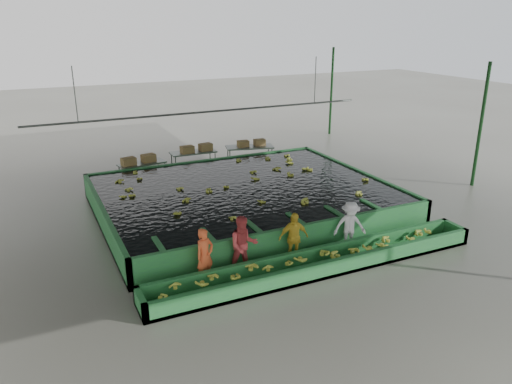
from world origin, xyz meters
name	(u,v)px	position (x,y,z in m)	size (l,w,h in m)	color
ground	(262,224)	(0.00, 0.00, 0.00)	(80.00, 80.00, 0.00)	slate
shed_roof	(263,73)	(0.00, 0.00, 5.00)	(20.00, 22.00, 0.04)	slate
shed_posts	(263,153)	(0.00, 0.00, 2.50)	(20.00, 22.00, 5.00)	#153F19
flotation_tank	(244,198)	(0.00, 1.50, 0.45)	(10.00, 8.00, 0.90)	#277335
tank_water	(244,188)	(0.00, 1.50, 0.85)	(9.70, 7.70, 0.00)	black
sorting_trough	(320,263)	(0.00, -3.60, 0.25)	(10.00, 1.00, 0.50)	#277335
cableway_rail	(208,112)	(0.00, 5.00, 3.00)	(0.08, 0.08, 14.00)	#59605B
rail_hanger_left	(75,95)	(-5.00, 5.00, 4.00)	(0.04, 0.04, 2.00)	#59605B
rail_hanger_right	(315,80)	(5.00, 5.00, 4.00)	(0.04, 0.04, 2.00)	#59605B
worker_a	(205,256)	(-3.04, -2.80, 0.75)	(0.55, 0.36, 1.50)	#F65E2E
worker_b	(243,245)	(-1.94, -2.80, 0.82)	(0.80, 0.62, 1.65)	#C53F40
worker_c	(293,238)	(-0.40, -2.80, 0.75)	(0.88, 0.36, 1.49)	gold
worker_d	(350,226)	(1.52, -2.80, 0.75)	(0.98, 0.56, 1.51)	silver
packing_table_left	(143,173)	(-2.58, 6.16, 0.44)	(1.93, 0.77, 0.88)	#59605B
packing_table_mid	(194,161)	(-0.11, 6.85, 0.46)	(2.02, 0.81, 0.92)	#59605B
packing_table_right	(250,156)	(2.48, 6.43, 0.49)	(2.16, 0.86, 0.98)	#59605B
box_stack_left	(139,163)	(-2.70, 6.14, 0.88)	(1.44, 0.40, 0.31)	olive
box_stack_mid	(197,152)	(0.03, 6.75, 0.92)	(1.45, 0.40, 0.31)	olive
box_stack_right	(251,146)	(2.58, 6.44, 0.98)	(1.31, 0.36, 0.28)	olive
floating_bananas	(235,181)	(0.00, 2.30, 0.85)	(8.46, 5.77, 0.12)	#AFBB38
trough_bananas	(320,258)	(0.00, -3.60, 0.40)	(9.26, 0.62, 0.12)	#AFBB38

